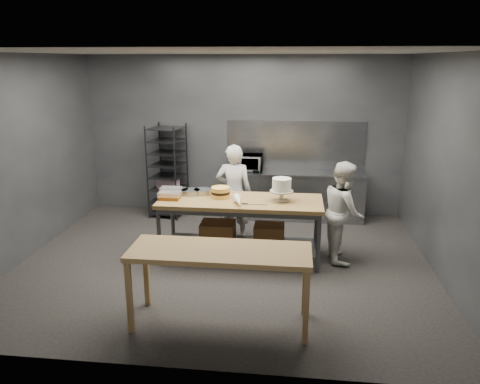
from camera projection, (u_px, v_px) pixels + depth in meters
The scene contains 16 objects.
ground at pixel (225, 262), 6.94m from camera, with size 6.00×6.00×0.00m, color black.
back_wall at pixel (243, 136), 8.92m from camera, with size 6.00×0.04×3.00m, color #4C4F54.
work_table at pixel (240, 222), 6.97m from camera, with size 2.40×0.90×0.92m.
near_counter at pixel (220, 257), 5.14m from camera, with size 2.00×0.70×0.90m.
back_counter at pixel (294, 195), 8.79m from camera, with size 2.60×0.60×0.90m.
splashback_panel at pixel (296, 145), 8.83m from camera, with size 2.60×0.02×0.90m, color slate.
speed_rack at pixel (168, 172), 8.87m from camera, with size 0.69×0.73×1.75m.
chef_behind at pixel (234, 193), 7.64m from camera, with size 0.59×0.38×1.61m, color silver.
chef_right at pixel (343, 211), 6.88m from camera, with size 0.73×0.57×1.50m, color silver.
microwave at pixel (248, 163), 8.72m from camera, with size 0.54×0.37×0.30m, color black.
frosted_cake_stand at pixel (282, 186), 6.74m from camera, with size 0.34×0.34×0.34m.
layer_cake at pixel (221, 192), 6.95m from camera, with size 0.28×0.28×0.16m.
cake_pans at pixel (190, 192), 7.14m from camera, with size 0.67×0.33×0.07m.
piping_bag at pixel (238, 201), 6.59m from camera, with size 0.12×0.12×0.38m, color white.
offset_spatula at pixel (251, 204), 6.63m from camera, with size 0.36×0.02×0.02m.
pastry_clamshells at pixel (170, 193), 6.99m from camera, with size 0.35×0.46×0.11m.
Camera 1 is at (0.97, -6.32, 2.90)m, focal length 35.00 mm.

